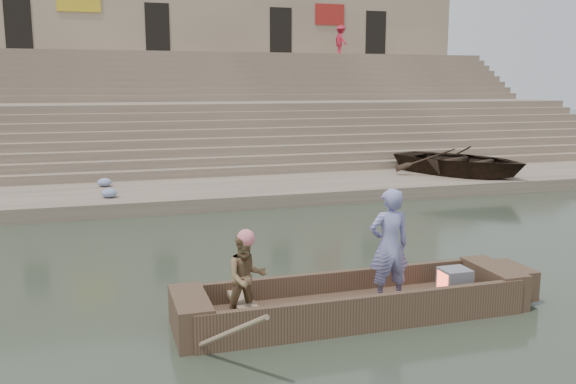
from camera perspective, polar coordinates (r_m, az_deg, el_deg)
name	(u,v)px	position (r m, az deg, el deg)	size (l,w,h in m)	color
ground	(379,264)	(12.62, 8.52, -6.69)	(120.00, 120.00, 0.00)	#283124
lower_landing	(273,190)	(19.89, -1.43, 0.20)	(32.00, 4.00, 0.40)	gray
mid_landing	(226,135)	(26.99, -5.77, 5.34)	(32.00, 3.00, 2.80)	gray
upper_landing	(200,102)	(33.80, -8.18, 8.28)	(32.00, 3.00, 5.20)	gray
ghat_steps	(219,123)	(28.61, -6.46, 6.40)	(32.00, 11.00, 5.20)	gray
building_wall	(188,49)	(37.79, -9.27, 12.99)	(32.00, 5.07, 11.20)	tan
main_rowboat	(353,310)	(9.83, 6.12, -10.89)	(5.00, 1.30, 0.22)	brown
rowboat_trim	(366,297)	(9.83, 7.29, -9.68)	(6.04, 2.63, 1.96)	brown
standing_man	(389,246)	(9.67, 9.41, -4.98)	(0.66, 0.44, 1.82)	navy
rowing_man	(246,277)	(8.91, -3.89, -7.95)	(0.63, 0.49, 1.29)	#2A7F46
television	(454,281)	(10.53, 15.23, -7.97)	(0.46, 0.42, 0.40)	slate
beached_rowboat	(460,161)	(22.61, 15.74, 2.81)	(3.42, 4.79, 0.99)	#2D2116
pedestrian	(341,40)	(36.28, 4.94, 13.91)	(1.09, 0.63, 1.69)	#B21E33
cloth_bundles	(107,187)	(19.18, -16.53, 0.41)	(0.55, 2.47, 0.26)	#3F5999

